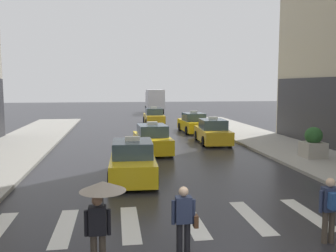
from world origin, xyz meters
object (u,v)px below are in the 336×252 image
object	(u,v)px
taxi_third	(213,132)
planter_mid_block	(313,144)
box_truck	(155,100)
pedestrian_with_handbag	(184,218)
taxi_fifth	(154,117)
pedestrian_with_umbrella	(101,201)
taxi_lead	(133,162)
taxi_fourth	(193,124)
taxi_second	(152,140)
pedestrian_with_backpack	(330,205)

from	to	relation	value
taxi_third	planter_mid_block	size ratio (longest dim) A/B	2.89
box_truck	pedestrian_with_handbag	size ratio (longest dim) A/B	4.60
taxi_fifth	pedestrian_with_umbrella	bearing A→B (deg)	-98.28
taxi_lead	planter_mid_block	distance (m)	9.85
taxi_lead	box_truck	distance (m)	35.93
taxi_fourth	planter_mid_block	size ratio (longest dim) A/B	2.87
pedestrian_with_handbag	taxi_fourth	bearing A→B (deg)	77.10
pedestrian_with_umbrella	taxi_fourth	bearing A→B (deg)	72.93
taxi_third	planter_mid_block	world-z (taller)	taxi_third
taxi_third	taxi_lead	bearing A→B (deg)	-123.77
taxi_lead	taxi_fifth	xyz separation A→B (m)	(3.21, 21.44, 0.00)
pedestrian_with_umbrella	taxi_fifth	bearing A→B (deg)	81.72
taxi_second	box_truck	world-z (taller)	box_truck
pedestrian_with_handbag	taxi_second	bearing A→B (deg)	87.23
taxi_third	taxi_fifth	world-z (taller)	same
pedestrian_with_umbrella	pedestrian_with_backpack	distance (m)	5.55
taxi_fifth	pedestrian_with_handbag	bearing A→B (deg)	-94.79
taxi_fourth	pedestrian_with_handbag	xyz separation A→B (m)	(-5.01, -21.85, 0.21)
taxi_lead	taxi_fourth	xyz separation A→B (m)	(5.81, 14.65, 0.00)
taxi_third	taxi_fourth	distance (m)	5.89
pedestrian_with_umbrella	pedestrian_with_handbag	bearing A→B (deg)	11.59
taxi_second	pedestrian_with_umbrella	bearing A→B (deg)	-100.23
taxi_fourth	taxi_lead	bearing A→B (deg)	-111.64
pedestrian_with_umbrella	pedestrian_with_backpack	size ratio (longest dim) A/B	1.18
taxi_second	box_truck	size ratio (longest dim) A/B	0.61
planter_mid_block	pedestrian_with_backpack	bearing A→B (deg)	-118.12
taxi_second	pedestrian_with_umbrella	world-z (taller)	pedestrian_with_umbrella
pedestrian_with_backpack	taxi_fourth	bearing A→B (deg)	86.49
pedestrian_with_umbrella	pedestrian_with_backpack	world-z (taller)	pedestrian_with_umbrella
pedestrian_with_backpack	planter_mid_block	size ratio (longest dim) A/B	1.03
taxi_second	pedestrian_with_umbrella	xyz separation A→B (m)	(-2.46, -13.61, 0.79)
taxi_second	taxi_fourth	bearing A→B (deg)	63.12
taxi_second	taxi_third	distance (m)	5.19
taxi_fifth	pedestrian_with_umbrella	world-z (taller)	pedestrian_with_umbrella
taxi_third	taxi_fourth	size ratio (longest dim) A/B	1.01
pedestrian_with_handbag	planter_mid_block	size ratio (longest dim) A/B	1.03
box_truck	pedestrian_with_umbrella	size ratio (longest dim) A/B	3.91
taxi_second	taxi_fifth	bearing A→B (deg)	83.47
taxi_lead	box_truck	size ratio (longest dim) A/B	0.61
box_truck	taxi_fifth	bearing A→B (deg)	-96.57
taxi_fifth	pedestrian_with_umbrella	xyz separation A→B (m)	(-4.22, -29.01, 0.79)
taxi_second	pedestrian_with_handbag	world-z (taller)	taxi_second
taxi_third	pedestrian_with_umbrella	distance (m)	17.74
pedestrian_with_umbrella	planter_mid_block	xyz separation A→B (m)	(10.55, 10.03, -0.64)
pedestrian_with_umbrella	planter_mid_block	bearing A→B (deg)	43.54
taxi_second	taxi_lead	bearing A→B (deg)	-103.46
taxi_fifth	pedestrian_with_handbag	distance (m)	28.74
taxi_lead	taxi_second	world-z (taller)	same
taxi_third	pedestrian_with_handbag	bearing A→B (deg)	-107.56
pedestrian_with_umbrella	taxi_third	bearing A→B (deg)	67.19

